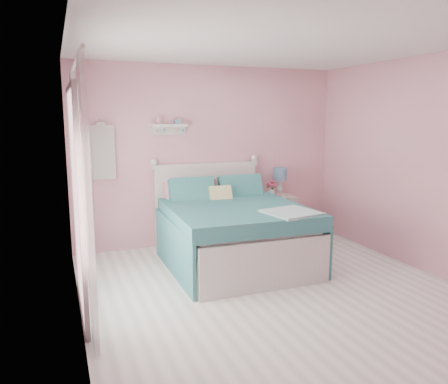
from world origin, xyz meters
TOP-DOWN VIEW (x-y plane):
  - floor at (0.00, 0.00)m, footprint 4.50×4.50m
  - room_shell at (0.00, 0.00)m, footprint 4.50×4.50m
  - bed at (-0.08, 1.21)m, footprint 1.68×2.09m
  - nightstand at (1.02, 2.00)m, footprint 0.46×0.46m
  - table_lamp at (1.07, 2.06)m, footprint 0.21×0.21m
  - vase at (0.91, 2.01)m, footprint 0.18×0.18m
  - teacup at (0.96, 1.89)m, footprint 0.09×0.09m
  - roses at (0.91, 2.01)m, footprint 0.14×0.11m
  - wall_shelf at (-0.63, 2.19)m, footprint 0.50×0.15m
  - hanging_dress at (-1.55, 2.18)m, footprint 0.34×0.03m
  - french_door at (-1.97, 0.40)m, footprint 0.04×1.32m
  - curtain_near at (-1.92, -0.34)m, footprint 0.04×0.40m
  - curtain_far at (-1.92, 1.14)m, footprint 0.04×0.40m

SIDE VIEW (x-z plane):
  - floor at x=0.00m, z-range 0.00..0.00m
  - nightstand at x=1.02m, z-range 0.00..0.67m
  - bed at x=-0.08m, z-range -0.19..1.01m
  - teacup at x=0.96m, z-range 0.67..0.74m
  - vase at x=0.91m, z-range 0.67..0.82m
  - roses at x=0.91m, z-range 0.80..0.92m
  - table_lamp at x=1.07m, z-range 0.76..1.18m
  - french_door at x=-1.97m, z-range -0.01..2.15m
  - curtain_near at x=-1.92m, z-range 0.02..2.34m
  - curtain_far at x=-1.92m, z-range 0.02..2.34m
  - hanging_dress at x=-1.55m, z-range 1.04..1.76m
  - room_shell at x=0.00m, z-range -0.67..3.83m
  - wall_shelf at x=-0.63m, z-range 1.61..1.86m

